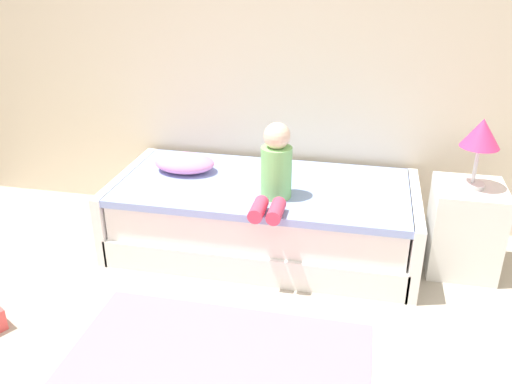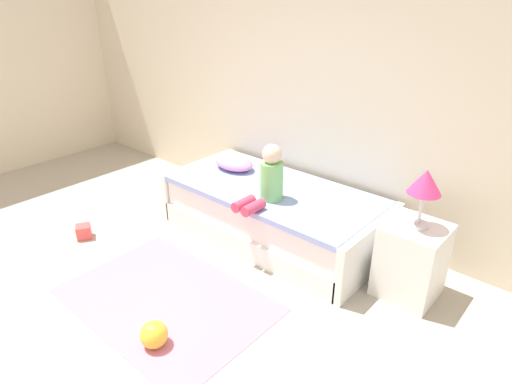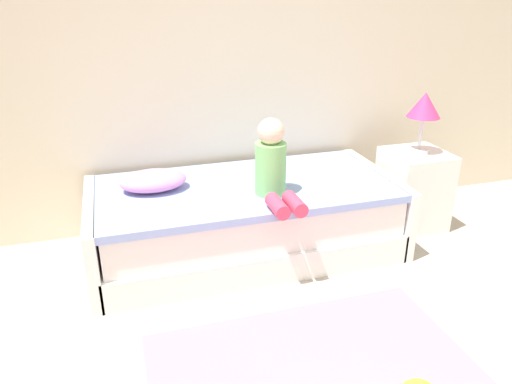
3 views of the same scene
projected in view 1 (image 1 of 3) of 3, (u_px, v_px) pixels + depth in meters
The scene contains 7 objects.
wall_rear at pixel (274, 29), 3.85m from camera, with size 7.20×0.10×2.90m, color beige.
bed at pixel (263, 216), 3.81m from camera, with size 2.11×1.00×0.50m.
nightstand at pixel (464, 228), 3.54m from camera, with size 0.44×0.44×0.60m, color white.
table_lamp at pixel (481, 137), 3.27m from camera, with size 0.24×0.24×0.45m.
child_figure at pixel (275, 170), 3.39m from camera, with size 0.20×0.51×0.50m.
pillow at pixel (184, 163), 3.88m from camera, with size 0.44×0.30×0.13m, color #EA8CC6.
area_rug at pixel (213, 372), 2.76m from camera, with size 1.60×1.10×0.01m, color pink.
Camera 1 is at (0.71, -1.32, 2.00)m, focal length 37.65 mm.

